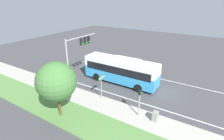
% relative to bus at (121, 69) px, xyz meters
% --- Properties ---
extents(ground_plane, '(80.00, 80.00, 0.00)m').
position_rel_bus_xyz_m(ground_plane, '(0.36, -4.91, -1.92)').
color(ground_plane, '#424244').
extents(sidewalk, '(2.80, 80.00, 0.12)m').
position_rel_bus_xyz_m(sidewalk, '(-5.84, -4.91, -1.86)').
color(sidewalk, '#ADA89E').
rests_on(sidewalk, ground_plane).
extents(grass_verge, '(3.60, 80.00, 0.10)m').
position_rel_bus_xyz_m(grass_verge, '(-9.04, -4.91, -1.87)').
color(grass_verge, '#568442').
rests_on(grass_verge, ground_plane).
extents(lane_divider_near, '(0.14, 30.00, 0.01)m').
position_rel_bus_xyz_m(lane_divider_near, '(-3.24, -4.91, -1.91)').
color(lane_divider_near, silver).
rests_on(lane_divider_near, ground_plane).
extents(lane_divider_far, '(0.14, 30.00, 0.01)m').
position_rel_bus_xyz_m(lane_divider_far, '(3.96, -4.91, -1.91)').
color(lane_divider_far, silver).
rests_on(lane_divider_far, ground_plane).
extents(bus, '(2.67, 10.14, 3.54)m').
position_rel_bus_xyz_m(bus, '(0.00, 0.00, 0.00)').
color(bus, '#3393D1').
rests_on(bus, ground_plane).
extents(signal_gantry, '(5.69, 0.41, 6.33)m').
position_rel_bus_xyz_m(signal_gantry, '(-2.74, 4.87, 2.71)').
color(signal_gantry, '#939399').
rests_on(signal_gantry, ground_plane).
extents(pedestrian_signal, '(0.28, 0.34, 2.92)m').
position_rel_bus_xyz_m(pedestrian_signal, '(-5.58, -5.13, 0.08)').
color(pedestrian_signal, '#939399').
rests_on(pedestrian_signal, ground_plane).
extents(street_sign, '(1.20, 0.08, 2.87)m').
position_rel_bus_xyz_m(street_sign, '(-4.75, -0.19, 0.06)').
color(street_sign, '#939399').
rests_on(street_sign, ground_plane).
extents(utility_cabinet, '(0.62, 0.47, 0.95)m').
position_rel_bus_xyz_m(utility_cabinet, '(-5.48, -6.75, -1.32)').
color(utility_cabinet, gray).
rests_on(utility_cabinet, sidewalk).
extents(roadside_tree, '(3.70, 3.70, 5.49)m').
position_rel_bus_xyz_m(roadside_tree, '(-9.50, 1.46, 1.82)').
color(roadside_tree, brown).
rests_on(roadside_tree, grass_verge).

